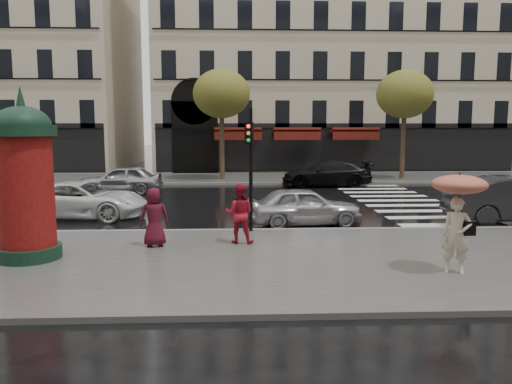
{
  "coord_description": "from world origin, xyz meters",
  "views": [
    {
      "loc": [
        -1.27,
        -12.03,
        3.25
      ],
      "look_at": [
        -0.68,
        1.5,
        1.48
      ],
      "focal_mm": 35.0,
      "sensor_mm": 36.0,
      "label": 1
    }
  ],
  "objects_px": {
    "man_burgundy": "(154,217)",
    "car_white": "(81,200)",
    "morris_column": "(25,177)",
    "car_silver": "(304,206)",
    "woman_red": "(239,214)",
    "car_far_silver": "(121,179)",
    "car_black": "(327,174)",
    "traffic_light": "(250,157)",
    "woman_umbrella": "(458,207)"
  },
  "relations": [
    {
      "from": "man_burgundy",
      "to": "car_white",
      "type": "relative_size",
      "value": 0.33
    },
    {
      "from": "morris_column",
      "to": "car_silver",
      "type": "bearing_deg",
      "value": 31.21
    },
    {
      "from": "woman_red",
      "to": "car_far_silver",
      "type": "height_order",
      "value": "woman_red"
    },
    {
      "from": "car_silver",
      "to": "car_black",
      "type": "bearing_deg",
      "value": -20.69
    },
    {
      "from": "traffic_light",
      "to": "car_black",
      "type": "height_order",
      "value": "traffic_light"
    },
    {
      "from": "woman_umbrella",
      "to": "morris_column",
      "type": "height_order",
      "value": "morris_column"
    },
    {
      "from": "car_black",
      "to": "woman_umbrella",
      "type": "bearing_deg",
      "value": -0.15
    },
    {
      "from": "morris_column",
      "to": "car_white",
      "type": "xyz_separation_m",
      "value": [
        -0.58,
        6.04,
        -1.42
      ]
    },
    {
      "from": "man_burgundy",
      "to": "car_silver",
      "type": "bearing_deg",
      "value": -155.09
    },
    {
      "from": "traffic_light",
      "to": "car_silver",
      "type": "xyz_separation_m",
      "value": [
        1.83,
        1.47,
        -1.71
      ]
    },
    {
      "from": "car_silver",
      "to": "morris_column",
      "type": "bearing_deg",
      "value": 114.82
    },
    {
      "from": "car_silver",
      "to": "car_far_silver",
      "type": "height_order",
      "value": "car_far_silver"
    },
    {
      "from": "morris_column",
      "to": "car_black",
      "type": "height_order",
      "value": "morris_column"
    },
    {
      "from": "woman_red",
      "to": "man_burgundy",
      "type": "relative_size",
      "value": 1.04
    },
    {
      "from": "woman_red",
      "to": "traffic_light",
      "type": "xyz_separation_m",
      "value": [
        0.34,
        1.48,
        1.42
      ]
    },
    {
      "from": "woman_umbrella",
      "to": "woman_red",
      "type": "bearing_deg",
      "value": 146.95
    },
    {
      "from": "morris_column",
      "to": "car_white",
      "type": "distance_m",
      "value": 6.23
    },
    {
      "from": "man_burgundy",
      "to": "traffic_light",
      "type": "distance_m",
      "value": 3.45
    },
    {
      "from": "man_burgundy",
      "to": "car_silver",
      "type": "height_order",
      "value": "man_burgundy"
    },
    {
      "from": "woman_red",
      "to": "morris_column",
      "type": "height_order",
      "value": "morris_column"
    },
    {
      "from": "woman_red",
      "to": "morris_column",
      "type": "distance_m",
      "value": 5.36
    },
    {
      "from": "morris_column",
      "to": "car_black",
      "type": "distance_m",
      "value": 18.2
    },
    {
      "from": "car_silver",
      "to": "car_white",
      "type": "xyz_separation_m",
      "value": [
        -7.79,
        1.67,
        0.01
      ]
    },
    {
      "from": "car_silver",
      "to": "woman_umbrella",
      "type": "bearing_deg",
      "value": -163.99
    },
    {
      "from": "traffic_light",
      "to": "car_silver",
      "type": "bearing_deg",
      "value": 38.78
    },
    {
      "from": "traffic_light",
      "to": "car_silver",
      "type": "relative_size",
      "value": 0.98
    },
    {
      "from": "man_burgundy",
      "to": "morris_column",
      "type": "height_order",
      "value": "morris_column"
    },
    {
      "from": "car_silver",
      "to": "car_white",
      "type": "relative_size",
      "value": 0.8
    },
    {
      "from": "morris_column",
      "to": "car_far_silver",
      "type": "relative_size",
      "value": 1.01
    },
    {
      "from": "woman_umbrella",
      "to": "car_black",
      "type": "relative_size",
      "value": 0.45
    },
    {
      "from": "car_silver",
      "to": "car_far_silver",
      "type": "relative_size",
      "value": 0.94
    },
    {
      "from": "car_black",
      "to": "car_far_silver",
      "type": "bearing_deg",
      "value": -76.76
    },
    {
      "from": "traffic_light",
      "to": "car_far_silver",
      "type": "distance_m",
      "value": 11.76
    },
    {
      "from": "woman_red",
      "to": "car_silver",
      "type": "xyz_separation_m",
      "value": [
        2.17,
        2.95,
        -0.28
      ]
    },
    {
      "from": "traffic_light",
      "to": "car_white",
      "type": "bearing_deg",
      "value": 152.2
    },
    {
      "from": "morris_column",
      "to": "car_far_silver",
      "type": "xyz_separation_m",
      "value": [
        -0.69,
        12.83,
        -1.38
      ]
    },
    {
      "from": "car_far_silver",
      "to": "man_burgundy",
      "type": "bearing_deg",
      "value": 15.26
    },
    {
      "from": "morris_column",
      "to": "car_silver",
      "type": "xyz_separation_m",
      "value": [
        7.21,
        4.37,
        -1.43
      ]
    },
    {
      "from": "morris_column",
      "to": "car_far_silver",
      "type": "distance_m",
      "value": 12.92
    },
    {
      "from": "woman_umbrella",
      "to": "traffic_light",
      "type": "relative_size",
      "value": 0.6
    },
    {
      "from": "man_burgundy",
      "to": "morris_column",
      "type": "bearing_deg",
      "value": 10.77
    },
    {
      "from": "woman_red",
      "to": "car_black",
      "type": "distance_m",
      "value": 14.61
    },
    {
      "from": "woman_red",
      "to": "car_white",
      "type": "relative_size",
      "value": 0.34
    },
    {
      "from": "car_far_silver",
      "to": "traffic_light",
      "type": "bearing_deg",
      "value": 30.08
    },
    {
      "from": "morris_column",
      "to": "traffic_light",
      "type": "relative_size",
      "value": 1.11
    },
    {
      "from": "woman_red",
      "to": "car_far_silver",
      "type": "distance_m",
      "value": 12.77
    },
    {
      "from": "car_white",
      "to": "car_black",
      "type": "height_order",
      "value": "car_black"
    },
    {
      "from": "woman_umbrella",
      "to": "man_burgundy",
      "type": "bearing_deg",
      "value": 158.32
    },
    {
      "from": "woman_umbrella",
      "to": "car_far_silver",
      "type": "xyz_separation_m",
      "value": [
        -10.36,
        14.43,
        -0.88
      ]
    },
    {
      "from": "car_far_silver",
      "to": "car_black",
      "type": "bearing_deg",
      "value": 101.01
    }
  ]
}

